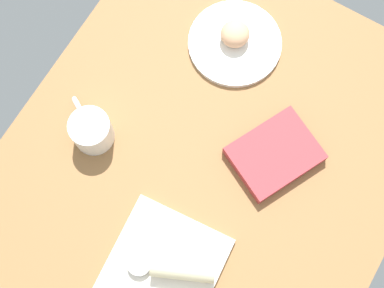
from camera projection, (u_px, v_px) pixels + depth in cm
name	position (u px, v px, depth cm)	size (l,w,h in cm)	color
dining_table	(203.00, 171.00, 132.20)	(110.00, 90.00, 4.00)	olive
round_plate	(235.00, 43.00, 138.25)	(23.18, 23.18, 1.40)	white
scone_pastry	(235.00, 34.00, 135.28)	(7.19, 7.09, 5.28)	#DDA57A
square_plate	(164.00, 266.00, 123.47)	(23.79, 23.79, 1.60)	silver
sauce_cup	(139.00, 263.00, 121.67)	(5.39, 5.39, 2.18)	silver
breakfast_wrap	(183.00, 266.00, 119.76)	(5.95, 5.95, 13.83)	beige
book_stack	(275.00, 154.00, 129.52)	(23.81, 21.87, 3.32)	#A53338
coffee_mug	(91.00, 130.00, 128.22)	(9.98, 13.19, 8.70)	white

